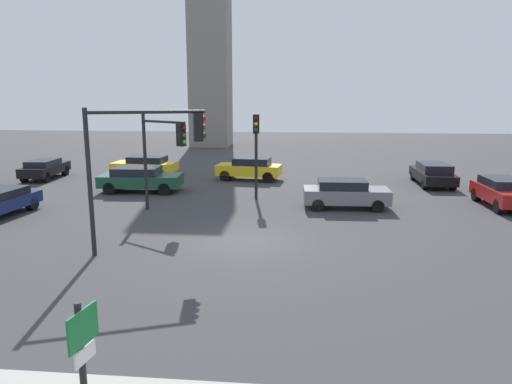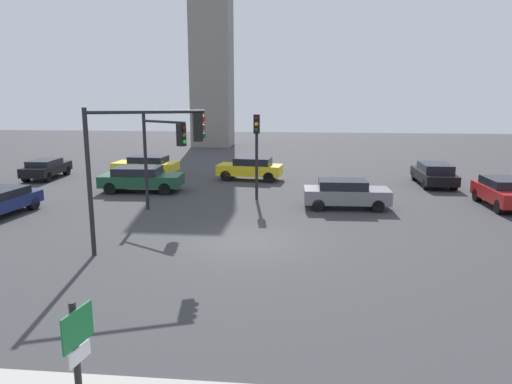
% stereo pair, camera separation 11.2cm
% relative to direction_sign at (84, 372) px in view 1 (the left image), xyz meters
% --- Properties ---
extents(ground_plane, '(107.26, 107.26, 0.00)m').
position_rel_direction_sign_xyz_m(ground_plane, '(0.89, 11.87, -1.79)').
color(ground_plane, '#38383A').
extents(direction_sign, '(0.18, 0.67, 2.68)m').
position_rel_direction_sign_xyz_m(direction_sign, '(0.00, 0.00, 0.00)').
color(direction_sign, black).
rests_on(direction_sign, ground_plane).
extents(traffic_light_0, '(3.90, 1.64, 5.16)m').
position_rel_direction_sign_xyz_m(traffic_light_0, '(-2.48, 10.41, 1.98)').
color(traffic_light_0, black).
rests_on(traffic_light_0, ground_plane).
extents(traffic_light_1, '(0.33, 0.46, 4.55)m').
position_rel_direction_sign_xyz_m(traffic_light_1, '(0.54, 19.47, 1.41)').
color(traffic_light_1, black).
rests_on(traffic_light_1, ground_plane).
extents(traffic_light_2, '(2.50, 1.59, 4.69)m').
position_rel_direction_sign_xyz_m(traffic_light_2, '(-3.47, 15.98, 1.47)').
color(traffic_light_2, black).
rests_on(traffic_light_2, ground_plane).
extents(car_0, '(4.34, 2.17, 1.48)m').
position_rel_direction_sign_xyz_m(car_0, '(-0.46, 25.26, -0.99)').
color(car_0, yellow).
rests_on(car_0, ground_plane).
extents(car_1, '(4.23, 1.88, 1.44)m').
position_rel_direction_sign_xyz_m(car_1, '(5.15, 17.84, -1.03)').
color(car_1, slate).
rests_on(car_1, ground_plane).
extents(car_2, '(1.98, 4.18, 1.45)m').
position_rel_direction_sign_xyz_m(car_2, '(13.06, 18.86, -1.01)').
color(car_2, maroon).
rests_on(car_2, ground_plane).
extents(car_3, '(4.72, 2.33, 1.45)m').
position_rel_direction_sign_xyz_m(car_3, '(-6.37, 20.85, -1.01)').
color(car_3, '#19472D').
rests_on(car_3, ground_plane).
extents(car_4, '(1.93, 4.64, 1.39)m').
position_rel_direction_sign_xyz_m(car_4, '(11.11, 24.60, -1.06)').
color(car_4, black).
rests_on(car_4, ground_plane).
extents(car_6, '(1.93, 4.28, 1.30)m').
position_rel_direction_sign_xyz_m(car_6, '(-14.16, 24.42, -1.07)').
color(car_6, black).
rests_on(car_6, ground_plane).
extents(car_8, '(4.49, 2.22, 1.33)m').
position_rel_direction_sign_xyz_m(car_8, '(-7.95, 26.56, -1.07)').
color(car_8, yellow).
rests_on(car_8, ground_plane).
extents(skyline_tower, '(4.10, 4.10, 25.88)m').
position_rel_direction_sign_xyz_m(skyline_tower, '(-6.93, 46.05, 11.15)').
color(skyline_tower, gray).
rests_on(skyline_tower, ground_plane).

